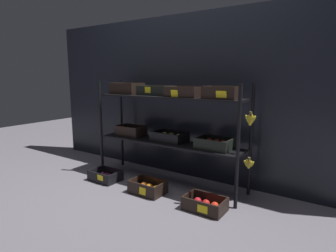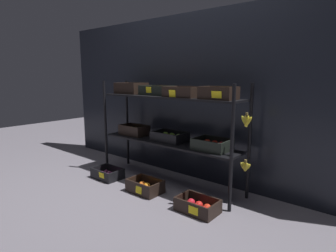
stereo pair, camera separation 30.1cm
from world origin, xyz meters
The scene contains 6 objects.
ground_plane centered at (0.00, 0.00, 0.00)m, with size 10.00×10.00×0.00m, color slate.
storefront_wall centered at (0.00, 0.38, 0.92)m, with size 4.09×0.12×1.84m, color black.
display_rack centered at (0.00, 0.01, 0.73)m, with size 1.81×0.39×1.11m.
crate_ground_plum centered at (-0.62, -0.34, 0.04)m, with size 0.34×0.25×0.12m.
crate_ground_orange centered at (-0.01, -0.35, 0.05)m, with size 0.34×0.24×0.13m.
crate_ground_apple_red centered at (0.64, -0.36, 0.05)m, with size 0.36×0.23×0.12m.
Camera 1 is at (1.66, -2.46, 1.17)m, focal length 30.11 mm.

